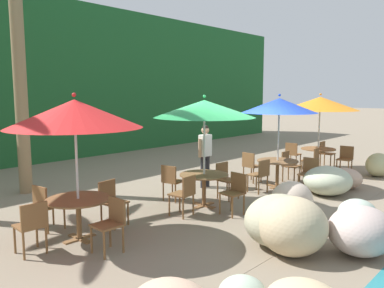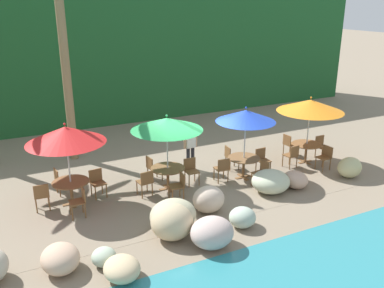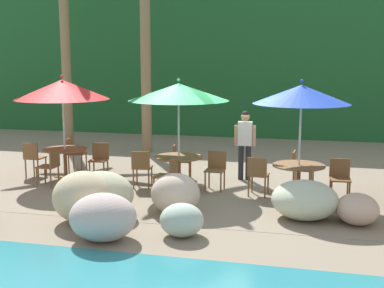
{
  "view_description": "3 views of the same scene",
  "coord_description": "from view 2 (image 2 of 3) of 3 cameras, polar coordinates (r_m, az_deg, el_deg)",
  "views": [
    {
      "loc": [
        -7.29,
        -5.57,
        2.56
      ],
      "look_at": [
        -0.6,
        0.55,
        1.35
      ],
      "focal_mm": 36.29,
      "sensor_mm": 36.0,
      "label": 1
    },
    {
      "loc": [
        -5.58,
        -11.47,
        5.89
      ],
      "look_at": [
        0.23,
        0.32,
        1.29
      ],
      "focal_mm": 39.11,
      "sensor_mm": 36.0,
      "label": 2
    },
    {
      "loc": [
        2.11,
        -10.87,
        2.93
      ],
      "look_at": [
        -0.53,
        0.15,
        1.01
      ],
      "focal_mm": 46.95,
      "sensor_mm": 36.0,
      "label": 3
    }
  ],
  "objects": [
    {
      "name": "chair_green_seaward",
      "position": [
        13.89,
        -0.15,
        -3.46
      ],
      "size": [
        0.44,
        0.45,
        0.87
      ],
      "color": "brown",
      "rests_on": "ground"
    },
    {
      "name": "chair_blue_right",
      "position": [
        13.91,
        9.51,
        -3.72
      ],
      "size": [
        0.46,
        0.46,
        0.87
      ],
      "color": "brown",
      "rests_on": "ground"
    },
    {
      "name": "terrace_deck",
      "position": [
        14.04,
        -0.25,
        -5.47
      ],
      "size": [
        18.0,
        5.2,
        0.01
      ],
      "color": "gray",
      "rests_on": "ground"
    },
    {
      "name": "chair_red_left",
      "position": [
        12.91,
        -19.83,
        -6.54
      ],
      "size": [
        0.44,
        0.45,
        0.87
      ],
      "color": "brown",
      "rests_on": "ground"
    },
    {
      "name": "chair_red_inland",
      "position": [
        13.78,
        -17.53,
        -4.62
      ],
      "size": [
        0.47,
        0.46,
        0.87
      ],
      "color": "brown",
      "rests_on": "ground"
    },
    {
      "name": "chair_orange_left",
      "position": [
        15.59,
        13.49,
        -1.42
      ],
      "size": [
        0.47,
        0.48,
        0.87
      ],
      "color": "brown",
      "rests_on": "ground"
    },
    {
      "name": "dining_table_green",
      "position": [
        13.49,
        -3.32,
        -3.75
      ],
      "size": [
        1.1,
        1.1,
        0.74
      ],
      "color": "brown",
      "rests_on": "ground"
    },
    {
      "name": "chair_orange_seaward",
      "position": [
        16.89,
        17.21,
        -0.16
      ],
      "size": [
        0.44,
        0.44,
        0.87
      ],
      "color": "brown",
      "rests_on": "ground"
    },
    {
      "name": "chair_blue_left",
      "position": [
        14.03,
        4.15,
        -3.29
      ],
      "size": [
        0.46,
        0.47,
        0.87
      ],
      "color": "brown",
      "rests_on": "ground"
    },
    {
      "name": "chair_orange_inland",
      "position": [
        16.76,
        13.06,
        0.08
      ],
      "size": [
        0.45,
        0.45,
        0.87
      ],
      "color": "brown",
      "rests_on": "ground"
    },
    {
      "name": "chair_blue_inland",
      "position": [
        15.11,
        5.23,
        -1.62
      ],
      "size": [
        0.46,
        0.45,
        0.87
      ],
      "color": "brown",
      "rests_on": "ground"
    },
    {
      "name": "ground_plane",
      "position": [
        14.05,
        -0.25,
        -5.49
      ],
      "size": [
        120.0,
        120.0,
        0.0
      ],
      "primitive_type": "plane",
      "color": "gray"
    },
    {
      "name": "dining_table_blue",
      "position": [
        14.42,
        7.08,
        -2.31
      ],
      "size": [
        1.1,
        1.1,
        0.74
      ],
      "color": "brown",
      "rests_on": "ground"
    },
    {
      "name": "chair_green_right",
      "position": [
        12.81,
        -1.79,
        -5.51
      ],
      "size": [
        0.47,
        0.46,
        0.87
      ],
      "color": "brown",
      "rests_on": "ground"
    },
    {
      "name": "foliage_backdrop",
      "position": [
        21.41,
        -11.08,
        11.19
      ],
      "size": [
        28.0,
        2.4,
        6.0
      ],
      "color": "#1E5628",
      "rests_on": "ground"
    },
    {
      "name": "umbrella_orange",
      "position": [
        15.78,
        15.85,
        5.06
      ],
      "size": [
        2.42,
        2.42,
        2.54
      ],
      "color": "silver",
      "rests_on": "ground"
    },
    {
      "name": "chair_red_right",
      "position": [
        12.29,
        -15.03,
        -7.35
      ],
      "size": [
        0.43,
        0.43,
        0.87
      ],
      "color": "brown",
      "rests_on": "ground"
    },
    {
      "name": "umbrella_blue",
      "position": [
        13.91,
        7.35,
        3.83
      ],
      "size": [
        2.0,
        2.0,
        2.53
      ],
      "color": "silver",
      "rests_on": "ground"
    },
    {
      "name": "chair_green_left",
      "position": [
        13.09,
        -6.35,
        -5.07
      ],
      "size": [
        0.47,
        0.47,
        0.87
      ],
      "color": "brown",
      "rests_on": "ground"
    },
    {
      "name": "umbrella_red",
      "position": [
        12.44,
        -16.86,
        1.22
      ],
      "size": [
        2.28,
        2.28,
        2.56
      ],
      "color": "silver",
      "rests_on": "ground"
    },
    {
      "name": "palm_tree_second",
      "position": [
        15.92,
        -17.29,
        13.97
      ],
      "size": [
        3.59,
        3.33,
        6.95
      ],
      "color": "olive",
      "rests_on": "ground"
    },
    {
      "name": "chair_red_seaward",
      "position": [
        13.36,
        -12.81,
        -4.94
      ],
      "size": [
        0.47,
        0.48,
        0.87
      ],
      "color": "brown",
      "rests_on": "ground"
    },
    {
      "name": "waiter_in_white",
      "position": [
        14.84,
        -0.22,
        0.01
      ],
      "size": [
        0.52,
        0.21,
        1.7
      ],
      "color": "#232328",
      "rests_on": "ground"
    },
    {
      "name": "rock_seawall",
      "position": [
        11.41,
        1.15,
        -9.67
      ],
      "size": [
        15.68,
        3.33,
        0.93
      ],
      "color": "tan",
      "rests_on": "ground"
    },
    {
      "name": "chair_green_inland",
      "position": [
        14.16,
        -5.43,
        -3.09
      ],
      "size": [
        0.48,
        0.48,
        0.87
      ],
      "color": "brown",
      "rests_on": "ground"
    },
    {
      "name": "chair_orange_right",
      "position": [
        15.79,
        17.73,
        -1.57
      ],
      "size": [
        0.46,
        0.45,
        0.87
      ],
      "color": "brown",
      "rests_on": "ground"
    },
    {
      "name": "dining_table_red",
      "position": [
        13.0,
        -16.18,
        -5.45
      ],
      "size": [
        1.1,
        1.1,
        0.74
      ],
      "color": "brown",
      "rests_on": "ground"
    },
    {
      "name": "dining_table_orange",
      "position": [
        16.22,
        15.34,
        -0.39
      ],
      "size": [
        1.1,
        1.1,
        0.74
      ],
      "color": "brown",
      "rests_on": "ground"
    },
    {
      "name": "umbrella_green",
      "position": [
        12.95,
        -3.46,
        2.73
      ],
      "size": [
        2.26,
        2.26,
        2.51
      ],
      "color": "silver",
      "rests_on": "ground"
    },
    {
      "name": "chair_blue_seaward",
      "position": [
        15.0,
        9.52,
        -1.98
      ],
      "size": [
        0.44,
        0.44,
        0.87
      ],
      "color": "brown",
      "rests_on": "ground"
    }
  ]
}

